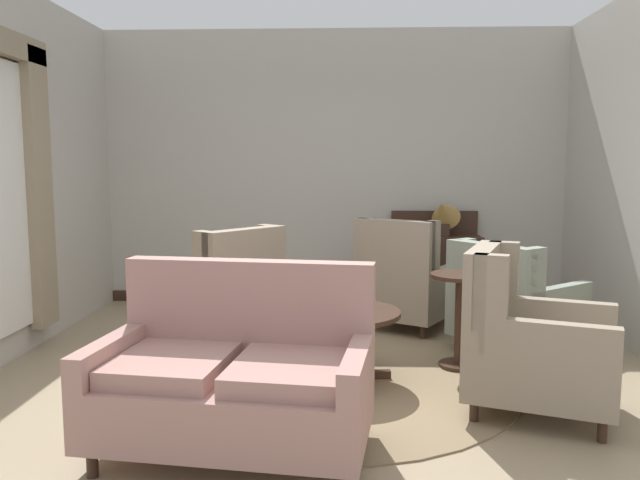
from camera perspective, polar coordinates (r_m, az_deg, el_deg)
ground at (r=4.54m, az=0.50°, el=-13.62°), size 8.24×8.24×0.00m
wall_back at (r=7.20m, az=1.26°, el=6.46°), size 5.39×0.08×3.07m
wall_left at (r=5.82m, az=-25.99°, el=5.66°), size 0.08×4.12×3.07m
baseboard_back at (r=7.30m, az=1.22°, el=-5.21°), size 5.23×0.03×0.12m
area_rug at (r=4.82m, az=0.62°, el=-12.30°), size 2.83×2.83×0.01m
coffee_table at (r=4.65m, az=2.03°, el=-7.57°), size 0.85×0.85×0.53m
porcelain_vase at (r=4.56m, az=1.97°, el=-4.76°), size 0.18×0.18×0.32m
settee at (r=3.58m, az=-7.66°, el=-12.26°), size 1.57×1.03×1.03m
armchair_foreground_right at (r=5.56m, az=16.89°, el=-5.73°), size 1.21×1.19×0.95m
armchair_far_left at (r=6.13m, az=7.66°, el=-3.93°), size 1.10×1.13×1.08m
armchair_back_corner at (r=5.45m, az=-8.51°, el=-5.38°), size 1.17×1.16×1.07m
armchair_near_window at (r=4.29m, az=18.25°, el=-8.98°), size 1.09×1.02×1.06m
side_table at (r=5.04m, az=12.46°, el=-6.39°), size 0.46×0.46×0.75m
sideboard at (r=7.06m, az=10.39°, el=-2.35°), size 0.96×0.40×1.07m
gramophone at (r=6.91m, az=10.97°, el=2.24°), size 0.44×0.50×0.49m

